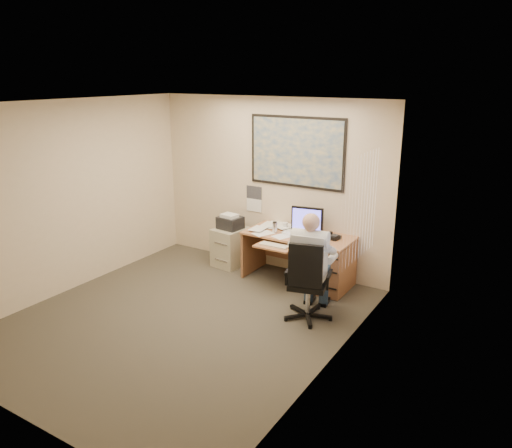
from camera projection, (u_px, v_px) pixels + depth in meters
The scene contains 8 objects.
room_shell at pixel (177, 219), 6.00m from camera, with size 4.00×4.50×2.70m.
desk at pixel (319, 257), 7.30m from camera, with size 1.60×0.97×1.13m.
world_map at pixel (296, 152), 7.43m from camera, with size 1.56×0.03×1.06m, color #1E4C93.
wall_calendar at pixel (254, 199), 8.05m from camera, with size 0.28×0.01×0.42m, color white.
window_blinds at pixel (358, 210), 5.61m from camera, with size 0.06×1.40×1.30m, color beige, non-canonical shape.
filing_cabinet at pixel (231, 243), 8.13m from camera, with size 0.50×0.58×0.87m.
office_chair at pixel (305, 296), 6.33m from camera, with size 0.78×0.78×1.07m.
person at pixel (310, 267), 6.28m from camera, with size 0.59×0.84×1.39m, color silver, non-canonical shape.
Camera 1 is at (3.83, -4.41, 3.03)m, focal length 35.00 mm.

